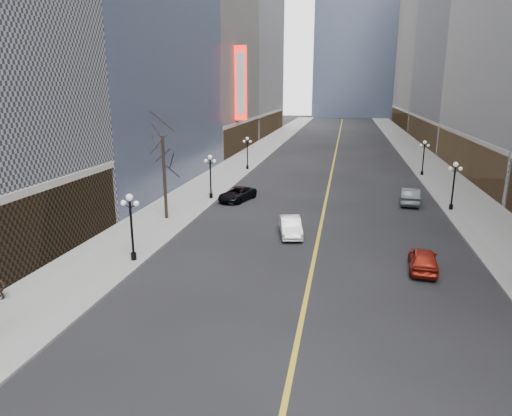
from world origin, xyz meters
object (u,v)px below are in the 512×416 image
at_px(car_nb_mid, 291,226).
at_px(car_nb_far, 237,194).
at_px(streetlamp_west_1, 131,220).
at_px(car_sb_far, 410,196).
at_px(streetlamp_west_2, 210,172).
at_px(car_sb_mid, 423,259).
at_px(streetlamp_west_3, 247,150).
at_px(streetlamp_east_3, 424,154).
at_px(streetlamp_east_2, 454,181).

bearing_deg(car_nb_mid, car_nb_far, 111.17).
height_order(streetlamp_west_1, car_nb_mid, streetlamp_west_1).
relative_size(car_nb_mid, car_sb_far, 0.89).
distance_m(streetlamp_west_1, streetlamp_west_2, 18.00).
bearing_deg(car_nb_far, car_nb_mid, -40.30).
relative_size(streetlamp_west_2, car_nb_mid, 1.02).
bearing_deg(streetlamp_west_2, car_sb_mid, -40.11).
distance_m(streetlamp_west_3, car_sb_far, 25.75).
bearing_deg(car_nb_mid, streetlamp_west_3, 96.66).
height_order(car_sb_mid, car_sb_far, car_sb_far).
height_order(streetlamp_west_3, car_nb_mid, streetlamp_west_3).
relative_size(streetlamp_west_3, car_nb_mid, 1.02).
relative_size(streetlamp_east_3, streetlamp_west_2, 1.00).
xyz_separation_m(streetlamp_west_1, car_sb_mid, (18.74, 2.22, -2.17)).
bearing_deg(streetlamp_east_2, streetlamp_west_3, 142.67).
xyz_separation_m(streetlamp_east_2, car_sb_far, (-3.48, 2.07, -2.08)).
distance_m(streetlamp_east_2, car_nb_far, 20.92).
distance_m(streetlamp_west_1, car_sb_far, 28.50).
bearing_deg(streetlamp_east_2, car_sb_far, 149.24).
relative_size(streetlamp_west_3, car_sb_mid, 1.06).
bearing_deg(car_sb_far, car_sb_mid, 92.05).
xyz_separation_m(streetlamp_east_3, car_nb_mid, (-14.01, -28.32, -2.17)).
bearing_deg(car_sb_mid, car_nb_far, -39.35).
bearing_deg(streetlamp_west_2, car_nb_far, 0.94).
xyz_separation_m(streetlamp_east_2, car_nb_mid, (-14.01, -10.32, -2.17)).
bearing_deg(car_sb_far, streetlamp_east_3, -95.85).
bearing_deg(streetlamp_west_2, streetlamp_east_2, 0.00).
bearing_deg(car_nb_far, car_sb_mid, -28.32).
bearing_deg(streetlamp_east_3, streetlamp_west_1, -123.25).
bearing_deg(car_nb_far, streetlamp_west_1, -82.33).
height_order(streetlamp_east_2, streetlamp_west_3, same).
relative_size(streetlamp_west_1, car_nb_far, 0.91).
relative_size(streetlamp_west_1, car_sb_mid, 1.06).
xyz_separation_m(streetlamp_west_3, car_sb_far, (20.12, -15.93, -2.08)).
xyz_separation_m(car_nb_far, car_sb_mid, (15.94, -15.83, 0.04)).
relative_size(car_nb_far, car_sb_far, 0.99).
bearing_deg(streetlamp_west_3, car_nb_far, -81.14).
relative_size(streetlamp_east_2, car_sb_far, 0.90).
distance_m(streetlamp_west_1, car_nb_far, 18.39).
bearing_deg(car_sb_far, streetlamp_east_2, 155.72).
distance_m(car_nb_mid, car_nb_far, 12.39).
xyz_separation_m(streetlamp_west_3, car_sb_mid, (18.74, -33.78, -2.17)).
bearing_deg(streetlamp_west_1, streetlamp_west_3, 90.00).
xyz_separation_m(streetlamp_west_1, streetlamp_west_3, (0.00, 36.00, 0.00)).
bearing_deg(streetlamp_west_1, streetlamp_east_2, 37.33).
relative_size(streetlamp_west_1, car_sb_far, 0.90).
relative_size(car_nb_far, car_sb_mid, 1.16).
xyz_separation_m(streetlamp_east_2, car_sb_mid, (-4.86, -15.78, -2.17)).
distance_m(streetlamp_west_2, car_nb_mid, 14.25).
distance_m(car_nb_mid, car_sb_far, 16.27).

